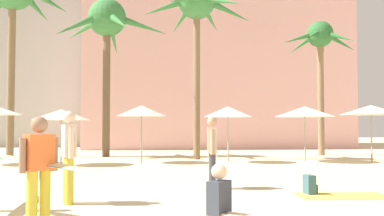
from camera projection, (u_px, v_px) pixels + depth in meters
hotel_pink at (211, 69)px, 36.16m from camera, size 18.87×11.13×12.18m
palm_tree_far_left at (320, 45)px, 24.28m from camera, size 4.20×3.84×7.14m
palm_tree_center at (107, 26)px, 23.21m from camera, size 5.64×5.84×8.03m
palm_tree_right at (197, 10)px, 21.23m from camera, size 5.15×4.74×8.26m
cafe_umbrella_0 at (228, 112)px, 19.11m from camera, size 2.06×2.06×2.34m
cafe_umbrella_1 at (305, 112)px, 19.46m from camera, size 2.57×2.57×2.36m
cafe_umbrella_4 at (62, 115)px, 17.74m from camera, size 2.26×2.26×2.16m
cafe_umbrella_5 at (371, 110)px, 19.45m from camera, size 2.69×2.69×2.41m
cafe_umbrella_6 at (142, 111)px, 18.88m from camera, size 2.10×2.10×2.38m
beach_towel at (343, 196)px, 9.57m from camera, size 1.97×1.14×0.01m
backpack at (310, 185)px, 9.81m from camera, size 0.26×0.31×0.42m
person_far_left at (41, 165)px, 6.73m from camera, size 2.48×2.36×1.60m
person_far_right at (229, 203)px, 6.83m from camera, size 0.97×0.91×0.89m
person_near_left at (69, 153)px, 8.64m from camera, size 0.33×0.60×1.76m
person_mid_right at (212, 149)px, 10.79m from camera, size 0.27×0.61×1.71m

